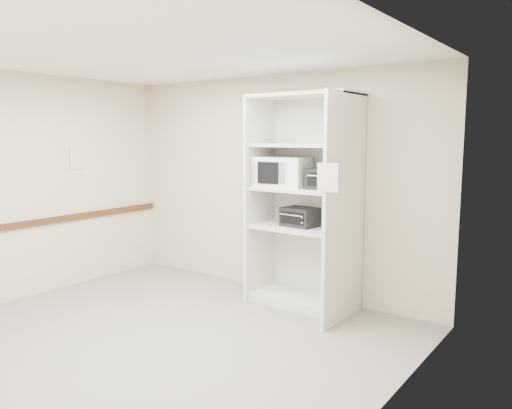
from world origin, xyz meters
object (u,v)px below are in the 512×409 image
Objects in this scene: shelving_unit at (307,209)px; microwave at (283,172)px; toaster_oven_lower at (300,217)px; toaster_oven_upper at (327,179)px.

microwave is at bearing -173.98° from shelving_unit.
toaster_oven_lower is (0.21, 0.04, -0.51)m from microwave.
microwave reaches higher than toaster_oven_lower.
shelving_unit is 6.17× the size of toaster_oven_lower.
shelving_unit is at bearing -0.96° from microwave.
microwave is at bearing 178.60° from toaster_oven_upper.
microwave is 0.56m from toaster_oven_lower.
shelving_unit is 6.07× the size of toaster_oven_upper.
shelving_unit is 0.14m from toaster_oven_lower.
toaster_oven_lower is (-0.09, 0.01, -0.10)m from shelving_unit.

